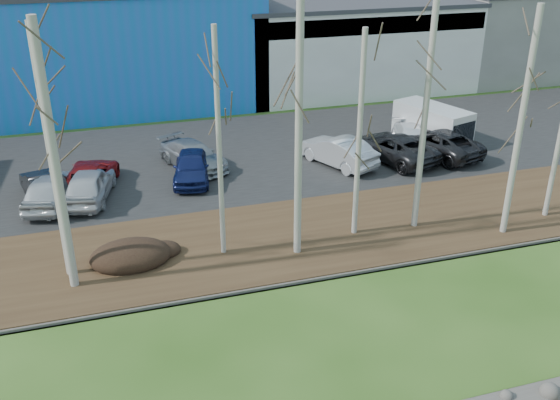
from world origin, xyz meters
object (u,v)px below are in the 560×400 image
object	(u,v)px
car_5	(337,151)
car_0	(50,189)
car_7	(411,138)
car_4	(192,166)
car_1	(45,186)
car_8	(438,142)
car_3	(193,155)
car_2	(90,176)
car_6	(394,147)
van_white	(435,124)
car_9	(89,184)

from	to	relation	value
car_5	car_0	bearing A→B (deg)	-20.46
car_7	car_4	bearing A→B (deg)	-159.51
car_0	car_5	size ratio (longest dim) A/B	0.96
car_1	car_8	distance (m)	21.42
car_0	car_3	distance (m)	7.83
car_1	car_2	xyz separation A→B (m)	(2.11, 0.87, -0.05)
car_0	car_6	size ratio (longest dim) A/B	0.85
car_0	car_1	distance (m)	0.65
car_4	van_white	world-z (taller)	van_white
car_4	car_2	bearing A→B (deg)	-172.87
car_4	car_6	bearing A→B (deg)	10.11
car_4	car_7	world-z (taller)	car_4
car_5	car_7	distance (m)	5.30
car_7	van_white	world-z (taller)	van_white
car_7	car_0	bearing A→B (deg)	-158.23
car_4	car_5	size ratio (longest dim) A/B	0.92
car_6	van_white	size ratio (longest dim) A/B	1.05
car_0	car_4	bearing A→B (deg)	-158.26
car_1	car_5	bearing A→B (deg)	165.10
car_1	car_6	xyz separation A→B (m)	(18.64, -0.09, 0.04)
car_9	van_white	bearing A→B (deg)	-158.60
car_5	car_8	world-z (taller)	car_5
car_1	car_5	world-z (taller)	car_5
car_5	car_9	world-z (taller)	car_5
car_3	car_6	size ratio (longest dim) A/B	0.87
car_3	car_8	size ratio (longest dim) A/B	0.87
car_6	car_9	bearing A→B (deg)	-14.68
car_0	car_1	bearing A→B (deg)	-50.13
car_1	car_2	size ratio (longest dim) A/B	0.91
car_9	car_8	bearing A→B (deg)	-164.72
car_2	car_7	distance (m)	18.39
car_0	car_2	distance (m)	2.34
car_8	car_9	distance (m)	19.35
car_0	car_8	bearing A→B (deg)	-164.84
car_1	car_4	size ratio (longest dim) A/B	0.98
car_1	car_6	world-z (taller)	car_6
car_7	car_8	bearing A→B (deg)	-41.29
car_9	car_1	bearing A→B (deg)	-1.87
car_0	car_5	xyz separation A→B (m)	(15.04, 0.78, 0.01)
car_2	car_6	bearing A→B (deg)	-166.73
van_white	car_0	bearing A→B (deg)	169.74
car_0	car_9	world-z (taller)	same
car_1	van_white	size ratio (longest dim) A/B	0.84
car_1	car_9	world-z (taller)	car_9
car_4	car_5	xyz separation A→B (m)	(8.08, -0.19, 0.04)
car_3	car_8	distance (m)	13.97
car_3	car_9	bearing A→B (deg)	-178.37
car_0	car_9	xyz separation A→B (m)	(1.79, 0.00, 0.00)
car_5	car_3	bearing A→B (deg)	-37.59
car_9	car_2	bearing A→B (deg)	-77.62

